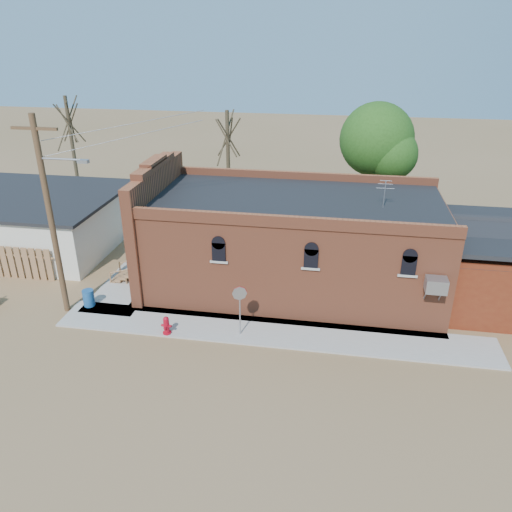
% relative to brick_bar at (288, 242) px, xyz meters
% --- Properties ---
extents(ground, '(120.00, 120.00, 0.00)m').
position_rel_brick_bar_xyz_m(ground, '(-1.64, -5.49, -2.34)').
color(ground, brown).
rests_on(ground, ground).
extents(sidewalk_south, '(19.00, 2.20, 0.08)m').
position_rel_brick_bar_xyz_m(sidewalk_south, '(-0.14, -4.59, -2.30)').
color(sidewalk_south, '#9E9991').
rests_on(sidewalk_south, ground).
extents(sidewalk_west, '(2.60, 10.00, 0.08)m').
position_rel_brick_bar_xyz_m(sidewalk_west, '(-7.94, 0.51, -2.30)').
color(sidewalk_west, '#9E9991').
rests_on(sidewalk_west, ground).
extents(brick_bar, '(16.40, 7.97, 6.30)m').
position_rel_brick_bar_xyz_m(brick_bar, '(0.00, 0.00, 0.00)').
color(brick_bar, '#A14E31').
rests_on(brick_bar, ground).
extents(red_shed, '(5.40, 6.40, 4.30)m').
position_rel_brick_bar_xyz_m(red_shed, '(9.86, 0.01, -0.07)').
color(red_shed, '#5E1F10').
rests_on(red_shed, ground).
extents(wood_fence, '(5.20, 0.10, 1.80)m').
position_rel_brick_bar_xyz_m(wood_fence, '(-14.44, -1.69, -1.44)').
color(wood_fence, olive).
rests_on(wood_fence, ground).
extents(utility_pole, '(3.12, 0.26, 9.00)m').
position_rel_brick_bar_xyz_m(utility_pole, '(-9.79, -4.29, 2.43)').
color(utility_pole, '#46291C').
rests_on(utility_pole, ground).
extents(tree_bare_near, '(2.80, 2.80, 7.65)m').
position_rel_brick_bar_xyz_m(tree_bare_near, '(-4.64, 7.51, 3.62)').
color(tree_bare_near, '#493F2A').
rests_on(tree_bare_near, ground).
extents(tree_bare_far, '(2.80, 2.80, 8.16)m').
position_rel_brick_bar_xyz_m(tree_bare_far, '(-15.64, 8.51, 4.02)').
color(tree_bare_far, '#493F2A').
rests_on(tree_bare_far, ground).
extents(tree_leafy, '(4.40, 4.40, 8.15)m').
position_rel_brick_bar_xyz_m(tree_leafy, '(4.36, 8.01, 3.59)').
color(tree_leafy, '#493F2A').
rests_on(tree_leafy, ground).
extents(fire_hydrant, '(0.47, 0.45, 0.82)m').
position_rel_brick_bar_xyz_m(fire_hydrant, '(-4.56, -5.50, -1.85)').
color(fire_hydrant, '#A0091A').
rests_on(fire_hydrant, sidewalk_south).
extents(stop_sign, '(0.60, 0.25, 2.30)m').
position_rel_brick_bar_xyz_m(stop_sign, '(-1.44, -5.00, -0.50)').
color(stop_sign, gray).
rests_on(stop_sign, sidewalk_south).
extents(trash_barrel, '(0.56, 0.56, 0.81)m').
position_rel_brick_bar_xyz_m(trash_barrel, '(-8.94, -3.84, -1.86)').
color(trash_barrel, '#1A4D86').
rests_on(trash_barrel, sidewalk_west).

